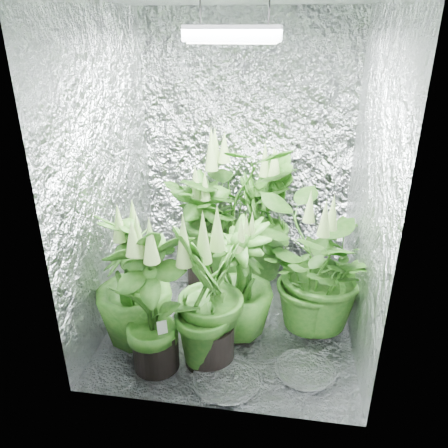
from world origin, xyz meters
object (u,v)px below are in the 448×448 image
plant_f (152,300)px  plant_e (318,270)px  plant_a (229,208)px  plant_d (133,282)px  grow_lamp (234,34)px  plant_h (240,282)px  plant_c (262,219)px  plant_g (209,299)px  circulation_fan (317,262)px  plant_b (203,233)px

plant_f → plant_e: bearing=28.2°
plant_a → plant_d: (-0.46, -0.95, -0.13)m
grow_lamp → plant_h: 1.44m
plant_d → plant_e: bearing=14.3°
plant_c → plant_g: bearing=-101.7°
plant_d → plant_g: plant_g is taller
plant_h → circulation_fan: 0.96m
plant_a → plant_h: size_ratio=1.41×
plant_a → plant_d: bearing=-115.7°
grow_lamp → plant_c: (0.15, 0.64, -1.33)m
plant_h → grow_lamp: bearing=115.5°
circulation_fan → grow_lamp: bearing=-130.2°
grow_lamp → plant_c: size_ratio=0.47×
grow_lamp → plant_c: bearing=76.9°
plant_h → plant_e: bearing=13.7°
plant_e → plant_h: size_ratio=1.17×
grow_lamp → plant_d: grow_lamp is taller
plant_b → grow_lamp: bearing=-57.4°
plant_d → plant_g: bearing=-14.3°
plant_b → plant_h: 0.69m
grow_lamp → plant_d: 1.53m
plant_c → plant_e: (0.40, -0.67, -0.04)m
plant_c → plant_e: size_ratio=1.05×
plant_d → plant_b: bearing=69.5°
circulation_fan → plant_e: bearing=-90.2°
plant_a → plant_e: (0.67, -0.66, -0.11)m
plant_b → circulation_fan: (0.88, 0.18, -0.28)m
plant_d → grow_lamp: bearing=28.8°
grow_lamp → circulation_fan: size_ratio=1.38×
plant_c → plant_h: (-0.08, -0.79, -0.10)m
plant_g → plant_f: bearing=-163.7°
plant_a → circulation_fan: bearing=-1.0°
grow_lamp → circulation_fan: 1.88m
plant_e → plant_c: bearing=121.2°
plant_g → plant_d: bearing=165.7°
plant_a → plant_h: plant_a is taller
plant_h → plant_c: bearing=84.2°
plant_a → plant_h: bearing=-76.8°
plant_e → plant_b: bearing=150.5°
plant_c → circulation_fan: 0.56m
plant_g → plant_c: bearing=78.3°
grow_lamp → plant_b: 1.49m
plant_d → plant_f: 0.29m
plant_c → plant_d: (-0.72, -0.95, -0.06)m
plant_a → plant_d: size_ratio=1.28×
grow_lamp → circulation_fan: bearing=46.2°
plant_f → circulation_fan: bearing=49.7°
plant_h → plant_g: bearing=-116.2°
plant_a → plant_b: size_ratio=1.28×
plant_d → plant_a: bearing=64.3°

